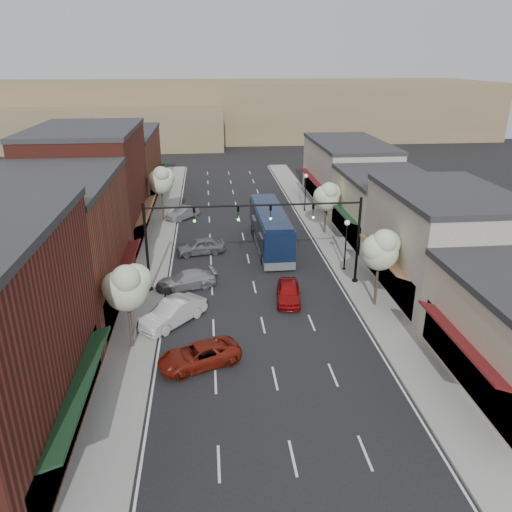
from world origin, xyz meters
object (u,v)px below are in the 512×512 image
object	(u,v)px
parked_car_b	(173,313)
tree_left_near	(127,286)
signal_mast_right	(328,229)
tree_right_near	(381,248)
signal_mast_left	(178,233)
parked_car_e	(183,213)
lamp_post_far	(306,186)
tree_left_far	(161,180)
tree_right_far	(327,196)
parked_car_a	(199,355)
parked_car_d	(200,246)
coach_bus	(270,228)
lamp_post_near	(346,237)
parked_car_c	(186,280)
red_hatchback	(288,292)

from	to	relation	value
parked_car_b	tree_left_near	bearing A→B (deg)	-86.14
signal_mast_right	tree_right_near	world-z (taller)	signal_mast_right
signal_mast_left	parked_car_e	size ratio (longest dim) A/B	1.96
signal_mast_right	parked_car_b	bearing A→B (deg)	-155.93
lamp_post_far	signal_mast_left	bearing A→B (deg)	-123.86
signal_mast_right	tree_left_far	bearing A→B (deg)	127.71
signal_mast_right	tree_right_far	xyz separation A→B (m)	(2.73, 11.95, -0.63)
parked_car_b	parked_car_e	bearing A→B (deg)	132.84
parked_car_a	signal_mast_left	bearing A→B (deg)	166.45
signal_mast_right	tree_left_far	size ratio (longest dim) A/B	1.34
signal_mast_right	tree_left_near	distance (m)	16.05
tree_left_far	parked_car_a	distance (m)	28.80
parked_car_d	coach_bus	bearing A→B (deg)	87.54
coach_bus	parked_car_b	size ratio (longest dim) A/B	2.44
lamp_post_near	parked_car_b	size ratio (longest dim) A/B	0.89
parked_car_b	parked_car_e	distance (m)	23.64
tree_left_far	parked_car_d	distance (m)	11.75
signal_mast_right	parked_car_c	world-z (taller)	signal_mast_right
signal_mast_left	coach_bus	bearing A→B (deg)	47.39
signal_mast_left	tree_left_far	size ratio (longest dim) A/B	1.34
signal_mast_left	lamp_post_near	xyz separation A→B (m)	(13.42, 2.50, -1.62)
tree_right_near	parked_car_b	world-z (taller)	tree_right_near
signal_mast_right	signal_mast_left	world-z (taller)	same
coach_bus	parked_car_b	world-z (taller)	coach_bus
signal_mast_left	tree_left_far	bearing A→B (deg)	98.35
lamp_post_far	parked_car_b	bearing A→B (deg)	-118.67
tree_left_near	parked_car_e	bearing A→B (deg)	85.57
parked_car_a	parked_car_c	xyz separation A→B (m)	(-1.08, 10.67, 0.01)
signal_mast_right	tree_left_near	world-z (taller)	signal_mast_right
tree_right_near	signal_mast_left	bearing A→B (deg)	163.81
tree_left_near	coach_bus	xyz separation A→B (m)	(10.55, 16.66, -2.30)
coach_bus	tree_left_far	bearing A→B (deg)	137.78
parked_car_b	parked_car_c	size ratio (longest dim) A/B	1.07
lamp_post_near	parked_car_b	bearing A→B (deg)	-150.85
tree_right_far	lamp_post_far	xyz separation A→B (m)	(-0.55, 8.06, -0.99)
parked_car_b	tree_right_near	bearing A→B (deg)	46.77
signal_mast_right	red_hatchback	xyz separation A→B (m)	(-3.37, -2.60, -3.90)
coach_bus	parked_car_b	xyz separation A→B (m)	(-8.27, -13.79, -1.11)
parked_car_c	lamp_post_far	bearing A→B (deg)	132.43
parked_car_e	parked_car_c	bearing A→B (deg)	-47.62
signal_mast_right	parked_car_c	xyz separation A→B (m)	(-10.90, 0.38, -3.95)
tree_left_near	parked_car_a	world-z (taller)	tree_left_near
red_hatchback	parked_car_d	world-z (taller)	parked_car_d
tree_right_far	red_hatchback	size ratio (longest dim) A/B	1.28
parked_car_e	tree_left_near	bearing A→B (deg)	-54.95
signal_mast_left	parked_car_c	world-z (taller)	signal_mast_left
coach_bus	parked_car_a	xyz separation A→B (m)	(-6.50, -18.90, -1.26)
red_hatchback	parked_car_a	world-z (taller)	red_hatchback
signal_mast_right	red_hatchback	bearing A→B (deg)	-142.39
signal_mast_right	signal_mast_left	xyz separation A→B (m)	(-11.24, 0.00, 0.00)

